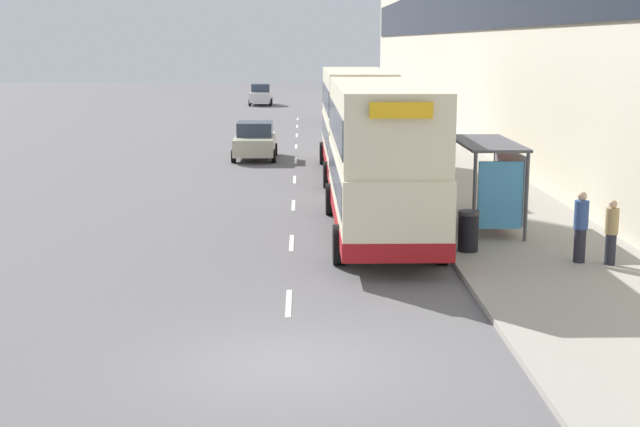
{
  "coord_description": "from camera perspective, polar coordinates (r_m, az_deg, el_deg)",
  "views": [
    {
      "loc": [
        0.29,
        -14.47,
        5.42
      ],
      "look_at": [
        0.91,
        15.53,
        -0.36
      ],
      "focal_mm": 50.0,
      "sensor_mm": 36.0,
      "label": 1
    }
  ],
  "objects": [
    {
      "name": "ground_plane",
      "position": [
        15.45,
        -2.2,
        -9.63
      ],
      "size": [
        220.0,
        220.0,
        0.0
      ],
      "primitive_type": "plane",
      "color": "#5B595B"
    },
    {
      "name": "pavement",
      "position": [
        53.6,
        5.5,
        5.13
      ],
      "size": [
        5.0,
        93.0,
        0.14
      ],
      "color": "gray",
      "rests_on": "ground_plane"
    },
    {
      "name": "lane_mark_0",
      "position": [
        18.89,
        -2.02,
        -5.75
      ],
      "size": [
        0.12,
        2.0,
        0.01
      ],
      "color": "silver",
      "rests_on": "ground_plane"
    },
    {
      "name": "lane_mark_1",
      "position": [
        24.44,
        -1.83,
        -1.89
      ],
      "size": [
        0.12,
        2.0,
        0.01
      ],
      "color": "silver",
      "rests_on": "ground_plane"
    },
    {
      "name": "lane_mark_2",
      "position": [
        30.05,
        -1.71,
        0.53
      ],
      "size": [
        0.12,
        2.0,
        0.01
      ],
      "color": "silver",
      "rests_on": "ground_plane"
    },
    {
      "name": "lane_mark_3",
      "position": [
        35.71,
        -1.64,
        2.19
      ],
      "size": [
        0.12,
        2.0,
        0.01
      ],
      "color": "silver",
      "rests_on": "ground_plane"
    },
    {
      "name": "lane_mark_4",
      "position": [
        41.38,
        -1.58,
        3.39
      ],
      "size": [
        0.12,
        2.0,
        0.01
      ],
      "color": "silver",
      "rests_on": "ground_plane"
    },
    {
      "name": "lane_mark_5",
      "position": [
        47.07,
        -1.53,
        4.3
      ],
      "size": [
        0.12,
        2.0,
        0.01
      ],
      "color": "silver",
      "rests_on": "ground_plane"
    },
    {
      "name": "lane_mark_6",
      "position": [
        52.77,
        -1.5,
        5.02
      ],
      "size": [
        0.12,
        2.0,
        0.01
      ],
      "color": "silver",
      "rests_on": "ground_plane"
    },
    {
      "name": "lane_mark_7",
      "position": [
        58.48,
        -1.47,
        5.6
      ],
      "size": [
        0.12,
        2.0,
        0.01
      ],
      "color": "silver",
      "rests_on": "ground_plane"
    },
    {
      "name": "lane_mark_8",
      "position": [
        64.19,
        -1.45,
        6.07
      ],
      "size": [
        0.12,
        2.0,
        0.01
      ],
      "color": "silver",
      "rests_on": "ground_plane"
    },
    {
      "name": "bus_shelter",
      "position": [
        25.82,
        11.1,
        2.82
      ],
      "size": [
        1.6,
        4.2,
        2.48
      ],
      "color": "#4C4C51",
      "rests_on": "ground_plane"
    },
    {
      "name": "double_decker_bus_near",
      "position": [
        24.85,
        3.88,
        3.64
      ],
      "size": [
        2.85,
        10.09,
        4.3
      ],
      "color": "beige",
      "rests_on": "ground_plane"
    },
    {
      "name": "double_decker_bus_ahead",
      "position": [
        36.66,
        2.33,
        6.0
      ],
      "size": [
        2.85,
        10.26,
        4.3
      ],
      "color": "beige",
      "rests_on": "ground_plane"
    },
    {
      "name": "car_0",
      "position": [
        78.62,
        -3.82,
        7.59
      ],
      "size": [
        1.97,
        3.9,
        1.84
      ],
      "rotation": [
        0.0,
        0.0,
        3.14
      ],
      "color": "silver",
      "rests_on": "ground_plane"
    },
    {
      "name": "car_1",
      "position": [
        42.13,
        -4.19,
        4.67
      ],
      "size": [
        2.03,
        4.18,
        1.73
      ],
      "rotation": [
        0.0,
        0.0,
        3.14
      ],
      "color": "#B7B799",
      "rests_on": "ground_plane"
    },
    {
      "name": "car_2",
      "position": [
        60.87,
        1.51,
        6.59
      ],
      "size": [
        1.97,
        4.53,
        1.69
      ],
      "color": "navy",
      "rests_on": "ground_plane"
    },
    {
      "name": "pedestrian_at_shelter",
      "position": [
        22.45,
        18.15,
        -1.11
      ],
      "size": [
        0.32,
        0.32,
        1.59
      ],
      "color": "#23232D",
      "rests_on": "ground_plane"
    },
    {
      "name": "pedestrian_1",
      "position": [
        22.47,
        16.35,
        -0.79
      ],
      "size": [
        0.35,
        0.35,
        1.75
      ],
      "color": "#23232D",
      "rests_on": "ground_plane"
    },
    {
      "name": "litter_bin",
      "position": [
        23.11,
        9.47,
        -1.1
      ],
      "size": [
        0.55,
        0.55,
        1.05
      ],
      "color": "black",
      "rests_on": "ground_plane"
    }
  ]
}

